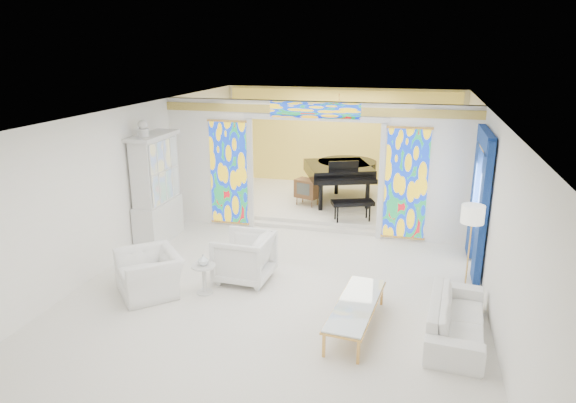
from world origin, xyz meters
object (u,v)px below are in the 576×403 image
(armchair_right, at_px, (244,257))
(coffee_table, at_px, (356,305))
(armchair_left, at_px, (149,273))
(sofa, at_px, (456,318))
(grand_piano, at_px, (343,170))
(tv_console, at_px, (307,188))
(china_cabinet, at_px, (156,189))

(armchair_right, height_order, coffee_table, armchair_right)
(armchair_left, distance_m, sofa, 5.11)
(coffee_table, bearing_deg, armchair_left, 175.07)
(sofa, height_order, coffee_table, sofa)
(armchair_left, distance_m, grand_piano, 6.45)
(armchair_left, relative_size, tv_console, 1.64)
(tv_console, bearing_deg, armchair_left, -88.29)
(china_cabinet, xyz_separation_m, armchair_left, (1.06, -2.36, -0.80))
(armchair_right, bearing_deg, tv_console, 179.40)
(armchair_right, bearing_deg, coffee_table, 63.89)
(china_cabinet, bearing_deg, sofa, -22.20)
(coffee_table, distance_m, grand_piano, 6.37)
(armchair_right, distance_m, coffee_table, 2.52)
(armchair_right, bearing_deg, china_cabinet, -117.73)
(sofa, bearing_deg, tv_console, 37.50)
(armchair_right, distance_m, grand_piano, 5.16)
(china_cabinet, height_order, tv_console, china_cabinet)
(china_cabinet, bearing_deg, armchair_left, -65.80)
(china_cabinet, distance_m, coffee_table, 5.46)
(armchair_left, distance_m, armchair_right, 1.69)
(armchair_right, xyz_separation_m, tv_console, (0.25, 4.29, 0.18))
(armchair_right, height_order, sofa, armchair_right)
(china_cabinet, bearing_deg, tv_console, 45.85)
(grand_piano, relative_size, tv_console, 4.94)
(coffee_table, bearing_deg, china_cabinet, 150.31)
(coffee_table, distance_m, tv_console, 5.84)
(armchair_right, xyz_separation_m, coffee_table, (2.20, -1.21, -0.06))
(armchair_left, height_order, tv_console, tv_console)
(coffee_table, height_order, grand_piano, grand_piano)
(sofa, xyz_separation_m, grand_piano, (-2.62, 6.07, 0.70))
(armchair_left, bearing_deg, coffee_table, 41.97)
(china_cabinet, height_order, grand_piano, china_cabinet)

